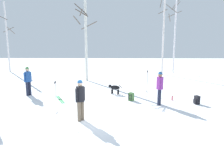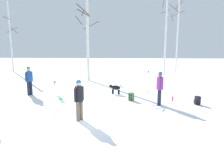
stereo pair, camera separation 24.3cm
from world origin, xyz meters
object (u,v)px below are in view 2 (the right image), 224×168
(ski_pair_lying_0, at_px, (61,99))
(ski_poles_1, at_px, (148,81))
(person_2, at_px, (79,97))
(water_bottle_0, at_px, (173,98))
(dog, at_px, (115,88))
(person_0, at_px, (160,86))
(person_1, at_px, (29,79))
(birch_tree_2, at_px, (166,37))
(birch_tree_1, at_px, (87,38))
(ski_poles_0, at_px, (55,97))
(birch_tree_0, at_px, (11,37))
(backpack_0, at_px, (131,97))
(birch_tree_3, at_px, (178,32))
(backpack_1, at_px, (197,101))

(ski_pair_lying_0, xyz_separation_m, ski_poles_1, (5.05, 1.68, 0.74))
(person_2, distance_m, water_bottle_0, 5.60)
(dog, height_order, ski_poles_1, ski_poles_1)
(person_0, xyz_separation_m, ski_poles_1, (-0.27, 2.60, -0.23))
(person_1, bearing_deg, birch_tree_2, 40.59)
(birch_tree_1, bearing_deg, ski_pair_lying_0, -97.10)
(dog, xyz_separation_m, water_bottle_0, (3.17, -1.43, -0.26))
(ski_poles_0, xyz_separation_m, birch_tree_0, (-8.19, 13.27, 2.69))
(backpack_0, bearing_deg, birch_tree_3, 65.32)
(water_bottle_0, height_order, birch_tree_2, birch_tree_2)
(ski_poles_0, relative_size, birch_tree_1, 0.24)
(ski_pair_lying_0, distance_m, birch_tree_1, 6.83)
(backpack_1, height_order, birch_tree_0, birch_tree_0)
(person_0, distance_m, water_bottle_0, 1.48)
(birch_tree_0, bearing_deg, ski_poles_0, -58.33)
(ski_poles_0, height_order, birch_tree_2, birch_tree_2)
(water_bottle_0, bearing_deg, birch_tree_0, 142.09)
(ski_pair_lying_0, xyz_separation_m, birch_tree_1, (0.73, 5.89, 3.38))
(ski_poles_0, relative_size, backpack_0, 3.44)
(ski_poles_0, bearing_deg, birch_tree_0, 121.67)
(dog, bearing_deg, person_0, -44.64)
(birch_tree_2, bearing_deg, birch_tree_1, -154.35)
(person_1, bearing_deg, person_0, -14.05)
(ski_poles_1, height_order, birch_tree_2, birch_tree_2)
(backpack_1, relative_size, birch_tree_2, 0.06)
(ski_poles_1, xyz_separation_m, backpack_1, (2.24, -2.46, -0.53))
(dog, height_order, backpack_1, dog)
(person_2, distance_m, birch_tree_2, 13.90)
(person_2, relative_size, birch_tree_2, 0.25)
(person_2, height_order, water_bottle_0, person_2)
(person_1, height_order, ski_pair_lying_0, person_1)
(ski_poles_0, xyz_separation_m, birch_tree_1, (0.28, 8.40, 2.58))
(birch_tree_3, bearing_deg, backpack_0, -114.68)
(ski_poles_0, distance_m, birch_tree_1, 8.79)
(water_bottle_0, bearing_deg, person_1, 172.99)
(birch_tree_2, bearing_deg, water_bottle_0, -97.82)
(dog, distance_m, birch_tree_2, 9.47)
(dog, relative_size, birch_tree_0, 0.12)
(person_2, bearing_deg, person_1, 131.78)
(person_2, xyz_separation_m, birch_tree_3, (7.17, 13.75, 2.98))
(backpack_0, bearing_deg, birch_tree_2, 69.25)
(backpack_0, xyz_separation_m, backpack_1, (3.34, -0.63, 0.00))
(birch_tree_0, bearing_deg, water_bottle_0, -37.91)
(dog, height_order, birch_tree_1, birch_tree_1)
(person_1, distance_m, ski_pair_lying_0, 2.49)
(person_1, xyz_separation_m, dog, (5.12, 0.41, -0.59))
(backpack_0, xyz_separation_m, birch_tree_2, (3.51, 9.27, 3.30))
(person_2, height_order, birch_tree_0, birch_tree_0)
(ski_poles_1, height_order, water_bottle_0, ski_poles_1)
(person_2, relative_size, ski_poles_1, 1.23)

